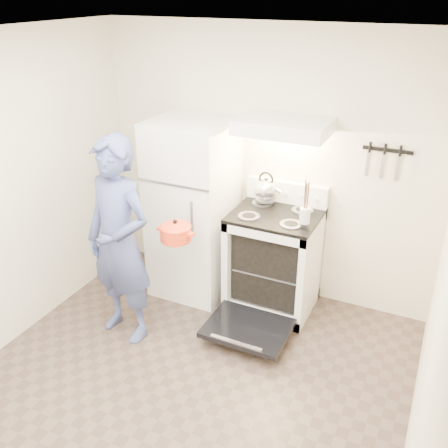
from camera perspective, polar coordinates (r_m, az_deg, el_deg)
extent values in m
plane|color=#4B3E35|center=(3.91, -5.93, -19.48)|extent=(3.60, 3.60, 0.00)
cube|color=beige|center=(4.63, 4.81, 6.58)|extent=(3.20, 0.02, 2.50)
cube|color=white|center=(4.71, -3.50, 1.72)|extent=(0.70, 0.70, 1.70)
cube|color=white|center=(4.61, 5.68, -4.36)|extent=(0.76, 0.65, 0.92)
cube|color=black|center=(4.40, 5.95, 1.00)|extent=(0.76, 0.65, 0.03)
cube|color=white|center=(4.60, 7.22, 3.65)|extent=(0.76, 0.07, 0.20)
cube|color=black|center=(4.34, 2.73, -11.80)|extent=(0.70, 0.54, 0.04)
cube|color=slate|center=(4.62, 5.67, -4.57)|extent=(0.60, 0.52, 0.01)
cube|color=white|center=(4.20, 6.79, 11.03)|extent=(0.76, 0.50, 0.12)
cube|color=black|center=(4.30, 18.21, 8.03)|extent=(0.40, 0.02, 0.03)
cylinder|color=olive|center=(4.63, 4.59, -4.28)|extent=(0.30, 0.30, 0.02)
cylinder|color=silver|center=(4.16, 9.23, 0.98)|extent=(0.11, 0.11, 0.13)
imported|color=navy|center=(4.12, -11.88, -2.06)|extent=(0.70, 0.52, 1.76)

